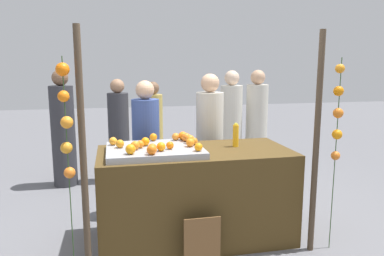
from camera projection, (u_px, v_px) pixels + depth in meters
name	position (u px, v px, depth m)	size (l,w,h in m)	color
ground_plane	(195.00, 237.00, 3.80)	(24.00, 24.00, 0.00)	slate
stall_counter	(195.00, 195.00, 3.72)	(1.91, 0.89, 0.92)	#4C3819
orange_tray	(155.00, 150.00, 3.51)	(0.91, 0.71, 0.06)	#9EA0A5
orange_0	(190.00, 143.00, 3.52)	(0.08, 0.08, 0.08)	orange
orange_1	(130.00, 149.00, 3.23)	(0.09, 0.09, 0.09)	orange
orange_2	(153.00, 137.00, 3.79)	(0.08, 0.08, 0.08)	orange
orange_3	(135.00, 145.00, 3.39)	(0.08, 0.08, 0.08)	orange
orange_4	(176.00, 137.00, 3.82)	(0.08, 0.08, 0.08)	orange
orange_5	(161.00, 147.00, 3.34)	(0.08, 0.08, 0.08)	orange
orange_6	(145.00, 142.00, 3.56)	(0.08, 0.08, 0.08)	orange
orange_7	(170.00, 145.00, 3.42)	(0.07, 0.07, 0.07)	orange
orange_8	(198.00, 147.00, 3.34)	(0.08, 0.08, 0.08)	orange
orange_9	(186.00, 137.00, 3.76)	(0.09, 0.09, 0.09)	orange
orange_10	(113.00, 141.00, 3.59)	(0.08, 0.08, 0.08)	orange
orange_11	(140.00, 144.00, 3.47)	(0.07, 0.07, 0.07)	orange
orange_12	(152.00, 148.00, 3.29)	(0.08, 0.08, 0.08)	orange
orange_13	(183.00, 136.00, 3.83)	(0.09, 0.09, 0.09)	orange
orange_14	(120.00, 144.00, 3.47)	(0.08, 0.08, 0.08)	orange
orange_15	(152.00, 150.00, 3.21)	(0.09, 0.09, 0.09)	orange
orange_16	(194.00, 141.00, 3.60)	(0.07, 0.07, 0.07)	orange
orange_17	(190.00, 139.00, 3.66)	(0.09, 0.09, 0.09)	orange
juice_bottle	(236.00, 136.00, 3.79)	(0.06, 0.06, 0.25)	gold
chalkboard_sign	(202.00, 243.00, 3.19)	(0.33, 0.03, 0.48)	brown
vendor_left	(146.00, 153.00, 4.30)	(0.32, 0.32, 1.59)	#384C8C
vendor_right	(210.00, 146.00, 4.51)	(0.33, 0.33, 1.66)	beige
crowd_person_0	(63.00, 133.00, 5.33)	(0.34, 0.34, 1.70)	#333338
crowd_person_1	(256.00, 127.00, 5.80)	(0.34, 0.34, 1.69)	beige
crowd_person_2	(154.00, 132.00, 5.85)	(0.30, 0.30, 1.50)	tan
crowd_person_3	(119.00, 134.00, 5.55)	(0.31, 0.31, 1.56)	#333338
crowd_person_4	(231.00, 129.00, 5.68)	(0.34, 0.34, 1.68)	beige
canopy_post_left	(83.00, 157.00, 2.94)	(0.06, 0.06, 2.07)	#473828
canopy_post_right	(316.00, 145.00, 3.37)	(0.06, 0.06, 2.07)	#473828
garland_strand_left	(66.00, 120.00, 2.81)	(0.11, 0.11, 1.83)	#2D4C23
garland_strand_right	(338.00, 114.00, 3.36)	(0.11, 0.10, 1.83)	#2D4C23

